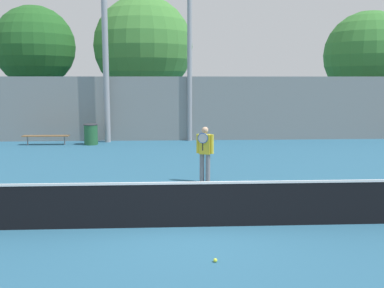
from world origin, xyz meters
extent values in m
plane|color=#285B7A|center=(0.00, 0.00, 0.00)|extent=(100.00, 100.00, 0.00)
cube|color=black|center=(0.00, 0.00, 0.46)|extent=(10.86, 0.03, 0.92)
cube|color=white|center=(0.00, 0.00, 0.95)|extent=(10.86, 0.04, 0.05)
cylinder|color=slate|center=(0.57, 4.11, 0.43)|extent=(0.14, 0.14, 0.86)
cylinder|color=slate|center=(0.74, 4.05, 0.43)|extent=(0.14, 0.14, 0.86)
cube|color=yellow|center=(0.65, 4.08, 1.16)|extent=(0.38, 0.29, 0.59)
cylinder|color=yellow|center=(0.45, 4.15, 1.17)|extent=(0.10, 0.10, 0.57)
cylinder|color=yellow|center=(0.86, 4.01, 1.17)|extent=(0.10, 0.10, 0.57)
sphere|color=#DBAD89|center=(0.65, 4.08, 1.58)|extent=(0.19, 0.19, 0.19)
cylinder|color=black|center=(0.57, 3.82, 1.12)|extent=(0.03, 0.03, 0.22)
torus|color=#28519E|center=(0.57, 3.82, 1.37)|extent=(0.31, 0.12, 0.31)
cylinder|color=silver|center=(0.57, 3.82, 1.37)|extent=(0.25, 0.09, 0.27)
cube|color=brown|center=(-6.19, 12.07, 0.42)|extent=(2.14, 0.40, 0.04)
cylinder|color=gray|center=(-7.05, 12.07, 0.20)|extent=(0.06, 0.06, 0.40)
cylinder|color=gray|center=(-5.33, 12.07, 0.20)|extent=(0.06, 0.06, 0.40)
cylinder|color=#939399|center=(-3.42, 12.88, 4.77)|extent=(0.29, 0.29, 9.53)
cylinder|color=#939399|center=(0.61, 13.19, 4.71)|extent=(0.23, 0.23, 9.42)
cylinder|color=#235B33|center=(-4.09, 12.03, 0.46)|extent=(0.63, 0.63, 0.93)
cylinder|color=#333338|center=(-4.09, 12.03, 0.95)|extent=(0.66, 0.66, 0.04)
sphere|color=#D1E038|center=(0.36, -1.85, 0.03)|extent=(0.07, 0.07, 0.07)
cube|color=gray|center=(0.00, 13.30, 1.59)|extent=(30.83, 0.06, 3.18)
cylinder|color=brown|center=(-1.93, 18.49, 1.30)|extent=(0.39, 0.39, 2.61)
sphere|color=#428438|center=(-1.93, 18.49, 4.97)|extent=(5.91, 5.91, 5.91)
cylinder|color=brown|center=(11.44, 17.45, 1.18)|extent=(0.36, 0.36, 2.36)
sphere|color=#387A33|center=(11.44, 17.45, 4.43)|extent=(5.19, 5.19, 5.19)
cylinder|color=brown|center=(-8.02, 17.36, 1.53)|extent=(0.34, 0.34, 3.07)
sphere|color=#235B23|center=(-8.02, 17.36, 4.89)|extent=(4.55, 4.55, 4.55)
camera|label=1|loc=(-0.41, -9.09, 3.11)|focal=42.00mm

